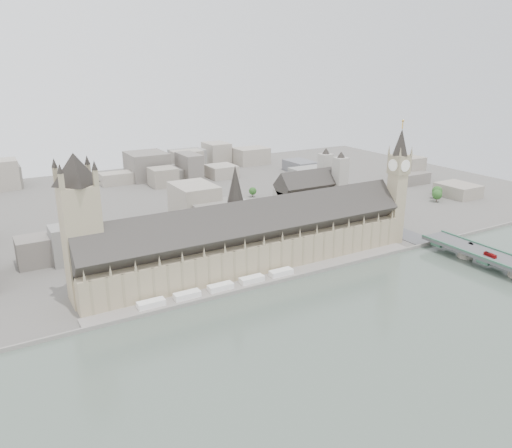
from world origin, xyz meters
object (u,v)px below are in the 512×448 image
victoria_tower (81,222)px  westminster_abbey (311,197)px  red_bus_north (490,255)px  car_approach (388,215)px  palace_of_westminster (251,240)px  elizabeth_tower (398,178)px  car_silver (471,243)px  westminster_bridge (508,267)px

victoria_tower → westminster_abbey: (232.92, 69.00, -30.12)m
westminster_abbey → red_bus_north: westminster_abbey is taller
car_approach → palace_of_westminster: bearing=172.4°
elizabeth_tower → car_silver: (30.57, -56.96, -47.17)m
car_approach → westminster_bridge: bearing=-107.4°
westminster_abbey → car_approach: size_ratio=13.62×
elizabeth_tower → car_approach: bearing=51.4°
car_silver → westminster_abbey: bearing=117.0°
westminster_bridge → red_bus_north: red_bus_north is taller
red_bus_north → car_silver: 27.92m
red_bus_north → car_approach: bearing=89.3°
palace_of_westminster → victoria_tower: 126.41m
victoria_tower → westminster_abbey: 244.79m
victoria_tower → westminster_bridge: victoria_tower is taller
victoria_tower → car_silver: bearing=-14.5°
elizabeth_tower → red_bus_north: 96.68m
palace_of_westminster → red_bus_north: (157.46, -94.26, -10.99)m
palace_of_westminster → red_bus_north: 183.85m
elizabeth_tower → westminster_bridge: (24.00, -95.50, -52.96)m
victoria_tower → red_bus_north: size_ratio=9.51×
westminster_abbey → car_silver: bearing=-68.2°
westminster_bridge → car_approach: 130.95m
car_approach → westminster_abbey: bearing=121.2°
palace_of_westminster → car_approach: (166.10, 23.55, -11.73)m
palace_of_westminster → elizabeth_tower: 142.94m
elizabeth_tower → car_approach: (28.10, 35.25, -47.11)m
palace_of_westminster → westminster_abbey: bearing=34.2°
palace_of_westminster → red_bus_north: size_ratio=25.21×
palace_of_westminster → elizabeth_tower: bearing=-4.8°
palace_of_westminster → car_silver: (168.57, -68.66, -11.79)m
palace_of_westminster → elizabeth_tower: elizabeth_tower is taller
westminster_bridge → red_bus_north: (-4.54, 12.94, 6.59)m
red_bus_north → car_silver: red_bus_north is taller
car_silver → victoria_tower: bearing=170.7°
palace_of_westminster → westminster_bridge: size_ratio=0.82×
westminster_bridge → car_silver: 39.52m
car_approach → elizabeth_tower: bearing=-144.2°
westminster_abbey → red_bus_north: bearing=-74.7°
westminster_abbey → car_silver: 155.72m
westminster_bridge → car_silver: bearing=80.3°
westminster_bridge → westminster_abbey: (-51.08, 182.50, 19.96)m
palace_of_westminster → westminster_bridge: (162.00, -107.20, -17.58)m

